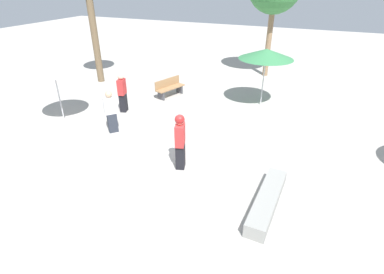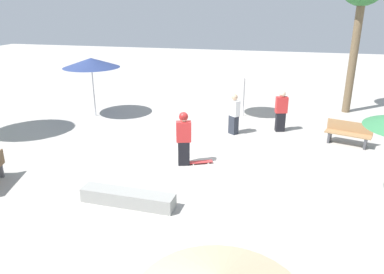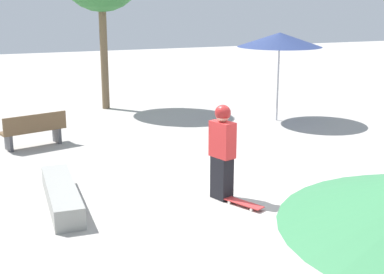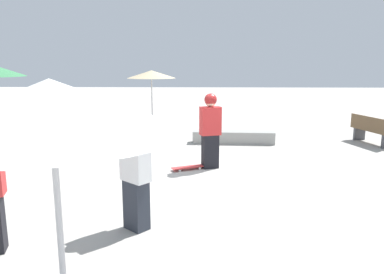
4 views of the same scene
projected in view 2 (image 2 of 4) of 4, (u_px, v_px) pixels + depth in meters
ground_plane at (187, 160)px, 12.49m from camera, size 60.00×60.00×0.00m
skater_main at (184, 137)px, 11.80m from camera, size 0.52×0.39×1.76m
skateboard at (200, 162)px, 12.17m from camera, size 0.81×0.51×0.07m
concrete_ledge at (128, 198)px, 9.68m from camera, size 2.52×0.60×0.37m
bench_near at (348, 134)px, 13.67m from camera, size 1.66×0.92×0.85m
shade_umbrella_white at (245, 69)px, 16.55m from camera, size 1.98×1.98×2.34m
shade_umbrella_navy at (91, 63)px, 16.47m from camera, size 2.50×2.50×2.64m
bystander_watching at (281, 111)px, 14.96m from camera, size 0.51×0.37×1.68m
bystander_far at (234, 114)px, 14.68m from camera, size 0.49×0.47×1.62m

